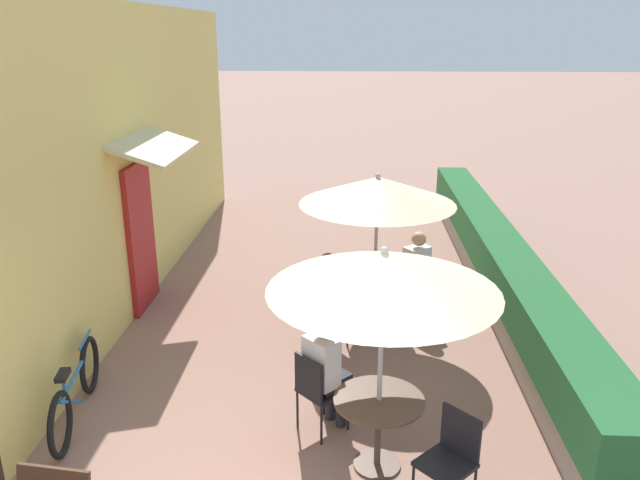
# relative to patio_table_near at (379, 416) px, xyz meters

# --- Properties ---
(cafe_facade_wall) EXTENTS (0.98, 10.94, 4.20)m
(cafe_facade_wall) POSITION_rel_patio_table_near_xyz_m (-3.40, 3.83, 1.56)
(cafe_facade_wall) COLOR #E0CC6B
(cafe_facade_wall) RESTS_ON ground_plane
(planter_hedge) EXTENTS (0.60, 9.94, 1.01)m
(planter_hedge) POSITION_rel_patio_table_near_xyz_m (1.89, 3.86, 0.01)
(planter_hedge) COLOR gray
(planter_hedge) RESTS_ON ground_plane
(patio_table_near) EXTENTS (0.82, 0.82, 0.71)m
(patio_table_near) POSITION_rel_patio_table_near_xyz_m (0.00, 0.00, 0.00)
(patio_table_near) COLOR brown
(patio_table_near) RESTS_ON ground_plane
(patio_umbrella_near) EXTENTS (1.98, 1.98, 2.15)m
(patio_umbrella_near) POSITION_rel_patio_table_near_xyz_m (0.00, -0.00, 1.40)
(patio_umbrella_near) COLOR #B7B7BC
(patio_umbrella_near) RESTS_ON ground_plane
(cafe_chair_near_left) EXTENTS (0.57, 0.57, 0.87)m
(cafe_chair_near_left) POSITION_rel_patio_table_near_xyz_m (-0.58, 0.48, -0.01)
(cafe_chair_near_left) COLOR black
(cafe_chair_near_left) RESTS_ON ground_plane
(seated_patron_near_left) EXTENTS (0.51, 0.51, 1.25)m
(seated_patron_near_left) POSITION_rel_patio_table_near_xyz_m (-0.50, 0.56, 0.16)
(seated_patron_near_left) COLOR #23232D
(seated_patron_near_left) RESTS_ON ground_plane
(cafe_chair_near_right) EXTENTS (0.57, 0.57, 0.87)m
(cafe_chair_near_right) POSITION_rel_patio_table_near_xyz_m (0.58, -0.48, -0.01)
(cafe_chair_near_right) COLOR black
(cafe_chair_near_right) RESTS_ON ground_plane
(patio_table_mid) EXTENTS (0.82, 0.82, 0.71)m
(patio_table_mid) POSITION_rel_patio_table_near_xyz_m (0.05, 2.76, 0.00)
(patio_table_mid) COLOR brown
(patio_table_mid) RESTS_ON ground_plane
(patio_umbrella_mid) EXTENTS (1.98, 1.98, 2.15)m
(patio_umbrella_mid) POSITION_rel_patio_table_near_xyz_m (0.05, 2.76, 1.40)
(patio_umbrella_mid) COLOR #B7B7BC
(patio_umbrella_mid) RESTS_ON ground_plane
(cafe_chair_mid_left) EXTENTS (0.56, 0.56, 0.87)m
(cafe_chair_mid_left) POSITION_rel_patio_table_near_xyz_m (-0.50, 2.25, -0.01)
(cafe_chair_mid_left) COLOR black
(cafe_chair_mid_left) RESTS_ON ground_plane
(seated_patron_mid_left) EXTENTS (0.50, 0.51, 1.25)m
(seated_patron_mid_left) POSITION_rel_patio_table_near_xyz_m (-0.57, 2.34, 0.16)
(seated_patron_mid_left) COLOR #23232D
(seated_patron_mid_left) RESTS_ON ground_plane
(cafe_chair_mid_right) EXTENTS (0.56, 0.56, 0.87)m
(cafe_chair_mid_right) POSITION_rel_patio_table_near_xyz_m (0.60, 3.28, -0.01)
(cafe_chair_mid_right) COLOR black
(cafe_chair_mid_right) RESTS_ON ground_plane
(seated_patron_mid_right) EXTENTS (0.50, 0.51, 1.25)m
(seated_patron_mid_right) POSITION_rel_patio_table_near_xyz_m (0.67, 3.19, 0.16)
(seated_patron_mid_right) COLOR #23232D
(seated_patron_mid_right) RESTS_ON ground_plane
(coffee_cup_mid) EXTENTS (0.07, 0.07, 0.09)m
(coffee_cup_mid) POSITION_rel_patio_table_near_xyz_m (0.15, 2.85, 0.23)
(coffee_cup_mid) COLOR white
(coffee_cup_mid) RESTS_ON patio_table_mid
(bicycle_leaning) EXTENTS (0.33, 1.73, 0.72)m
(bicycle_leaning) POSITION_rel_patio_table_near_xyz_m (-3.06, 0.57, -0.20)
(bicycle_leaning) COLOR black
(bicycle_leaning) RESTS_ON ground_plane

